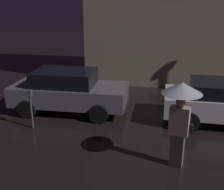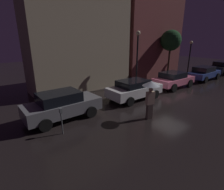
# 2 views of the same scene
# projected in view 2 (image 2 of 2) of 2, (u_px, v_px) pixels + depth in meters

# --- Properties ---
(ground_plane) EXTENTS (60.00, 60.00, 0.00)m
(ground_plane) POSITION_uv_depth(u_px,v_px,m) (172.00, 96.00, 13.45)
(ground_plane) COLOR black
(building_facade_left) EXTENTS (8.63, 3.00, 9.62)m
(building_facade_left) POSITION_uv_depth(u_px,v_px,m) (79.00, 31.00, 14.39)
(building_facade_left) COLOR gray
(building_facade_left) RESTS_ON ground
(building_facade_right) EXTENTS (7.96, 3.00, 9.70)m
(building_facade_right) POSITION_uv_depth(u_px,v_px,m) (150.00, 33.00, 19.49)
(building_facade_right) COLOR brown
(building_facade_right) RESTS_ON ground
(parked_car_grey) EXTENTS (4.15, 1.92, 1.53)m
(parked_car_grey) POSITION_uv_depth(u_px,v_px,m) (62.00, 105.00, 9.55)
(parked_car_grey) COLOR slate
(parked_car_grey) RESTS_ON ground
(parked_car_white) EXTENTS (4.18, 2.01, 1.41)m
(parked_car_white) POSITION_uv_depth(u_px,v_px,m) (134.00, 89.00, 12.71)
(parked_car_white) COLOR silver
(parked_car_white) RESTS_ON ground
(parked_car_pink) EXTENTS (4.05, 2.04, 1.41)m
(parked_car_pink) POSITION_uv_depth(u_px,v_px,m) (173.00, 79.00, 15.68)
(parked_car_pink) COLOR #DB6684
(parked_car_pink) RESTS_ON ground
(parked_car_blue) EXTENTS (4.41, 1.93, 1.42)m
(parked_car_blue) POSITION_uv_depth(u_px,v_px,m) (204.00, 73.00, 18.64)
(parked_car_blue) COLOR navy
(parked_car_blue) RESTS_ON ground
(parked_car_black) EXTENTS (4.25, 1.91, 1.54)m
(parked_car_black) POSITION_uv_depth(u_px,v_px,m) (222.00, 67.00, 21.88)
(parked_car_black) COLOR black
(parked_car_black) RESTS_ON ground
(pedestrian_with_umbrella) EXTENTS (0.94, 0.94, 2.15)m
(pedestrian_with_umbrella) POSITION_uv_depth(u_px,v_px,m) (151.00, 91.00, 9.26)
(pedestrian_with_umbrella) COLOR #66564C
(pedestrian_with_umbrella) RESTS_ON ground
(parking_meter) EXTENTS (0.12, 0.10, 1.28)m
(parking_meter) POSITION_uv_depth(u_px,v_px,m) (61.00, 118.00, 7.95)
(parking_meter) COLOR #4C5154
(parking_meter) RESTS_ON ground
(street_lamp_near) EXTENTS (0.37, 0.37, 4.86)m
(street_lamp_near) POSITION_uv_depth(u_px,v_px,m) (137.00, 52.00, 14.93)
(street_lamp_near) COLOR black
(street_lamp_near) RESTS_ON ground
(street_lamp_far) EXTENTS (0.37, 0.37, 3.97)m
(street_lamp_far) POSITION_uv_depth(u_px,v_px,m) (190.00, 53.00, 20.84)
(street_lamp_far) COLOR black
(street_lamp_far) RESTS_ON ground
(street_tree) EXTENTS (2.14, 2.14, 5.12)m
(street_tree) POSITION_uv_depth(u_px,v_px,m) (171.00, 41.00, 18.31)
(street_tree) COLOR #473323
(street_tree) RESTS_ON ground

